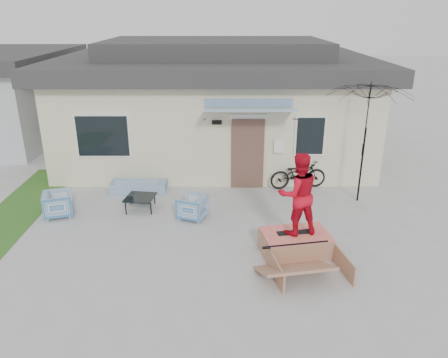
{
  "coord_description": "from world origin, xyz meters",
  "views": [
    {
      "loc": [
        0.28,
        -7.67,
        4.99
      ],
      "look_at": [
        0.3,
        1.8,
        1.3
      ],
      "focal_mm": 34.81,
      "sensor_mm": 36.0,
      "label": 1
    }
  ],
  "objects_px": {
    "coffee_table": "(141,203)",
    "skater": "(298,193)",
    "loveseat": "(139,182)",
    "skateboard": "(295,232)",
    "bicycle": "(298,171)",
    "skate_ramp": "(295,244)",
    "armchair_right": "(192,206)",
    "armchair_left": "(58,203)",
    "patio_umbrella": "(364,140)"
  },
  "relations": [
    {
      "from": "coffee_table",
      "to": "skater",
      "type": "height_order",
      "value": "skater"
    },
    {
      "from": "loveseat",
      "to": "skateboard",
      "type": "relative_size",
      "value": 1.99
    },
    {
      "from": "bicycle",
      "to": "skateboard",
      "type": "height_order",
      "value": "bicycle"
    },
    {
      "from": "skate_ramp",
      "to": "skater",
      "type": "distance_m",
      "value": 1.19
    },
    {
      "from": "loveseat",
      "to": "skateboard",
      "type": "distance_m",
      "value": 5.3
    },
    {
      "from": "armchair_right",
      "to": "skateboard",
      "type": "relative_size",
      "value": 0.84
    },
    {
      "from": "loveseat",
      "to": "bicycle",
      "type": "height_order",
      "value": "bicycle"
    },
    {
      "from": "bicycle",
      "to": "skater",
      "type": "bearing_deg",
      "value": 160.57
    },
    {
      "from": "coffee_table",
      "to": "bicycle",
      "type": "distance_m",
      "value": 4.7
    },
    {
      "from": "armchair_left",
      "to": "patio_umbrella",
      "type": "bearing_deg",
      "value": -100.43
    },
    {
      "from": "armchair_right",
      "to": "armchair_left",
      "type": "bearing_deg",
      "value": -72.28
    },
    {
      "from": "loveseat",
      "to": "coffee_table",
      "type": "relative_size",
      "value": 2.19
    },
    {
      "from": "patio_umbrella",
      "to": "skate_ramp",
      "type": "bearing_deg",
      "value": -127.81
    },
    {
      "from": "armchair_left",
      "to": "skate_ramp",
      "type": "bearing_deg",
      "value": -125.06
    },
    {
      "from": "armchair_left",
      "to": "skater",
      "type": "distance_m",
      "value": 6.21
    },
    {
      "from": "coffee_table",
      "to": "skater",
      "type": "xyz_separation_m",
      "value": [
        3.78,
        -2.22,
        1.25
      ]
    },
    {
      "from": "loveseat",
      "to": "bicycle",
      "type": "relative_size",
      "value": 0.94
    },
    {
      "from": "loveseat",
      "to": "patio_umbrella",
      "type": "bearing_deg",
      "value": 174.04
    },
    {
      "from": "armchair_right",
      "to": "skateboard",
      "type": "distance_m",
      "value": 2.91
    },
    {
      "from": "armchair_left",
      "to": "armchair_right",
      "type": "bearing_deg",
      "value": -109.5
    },
    {
      "from": "skate_ramp",
      "to": "skateboard",
      "type": "distance_m",
      "value": 0.27
    },
    {
      "from": "loveseat",
      "to": "patio_umbrella",
      "type": "height_order",
      "value": "patio_umbrella"
    },
    {
      "from": "coffee_table",
      "to": "skateboard",
      "type": "distance_m",
      "value": 4.4
    },
    {
      "from": "bicycle",
      "to": "loveseat",
      "type": "bearing_deg",
      "value": 84.16
    },
    {
      "from": "bicycle",
      "to": "patio_umbrella",
      "type": "distance_m",
      "value": 2.17
    },
    {
      "from": "bicycle",
      "to": "skate_ramp",
      "type": "distance_m",
      "value": 3.83
    },
    {
      "from": "armchair_left",
      "to": "patio_umbrella",
      "type": "relative_size",
      "value": 0.27
    },
    {
      "from": "armchair_left",
      "to": "bicycle",
      "type": "height_order",
      "value": "bicycle"
    },
    {
      "from": "loveseat",
      "to": "skater",
      "type": "bearing_deg",
      "value": 139.57
    },
    {
      "from": "armchair_right",
      "to": "bicycle",
      "type": "distance_m",
      "value": 3.64
    },
    {
      "from": "skate_ramp",
      "to": "skateboard",
      "type": "bearing_deg",
      "value": 90.0
    },
    {
      "from": "skate_ramp",
      "to": "armchair_left",
      "type": "bearing_deg",
      "value": 151.76
    },
    {
      "from": "loveseat",
      "to": "armchair_left",
      "type": "relative_size",
      "value": 2.24
    },
    {
      "from": "coffee_table",
      "to": "armchair_left",
      "type": "bearing_deg",
      "value": -169.41
    },
    {
      "from": "loveseat",
      "to": "skate_ramp",
      "type": "distance_m",
      "value": 5.33
    },
    {
      "from": "bicycle",
      "to": "skateboard",
      "type": "relative_size",
      "value": 2.11
    },
    {
      "from": "bicycle",
      "to": "armchair_left",
      "type": "bearing_deg",
      "value": 96.78
    },
    {
      "from": "armchair_left",
      "to": "skateboard",
      "type": "bearing_deg",
      "value": -124.67
    },
    {
      "from": "patio_umbrella",
      "to": "skateboard",
      "type": "relative_size",
      "value": 3.28
    },
    {
      "from": "loveseat",
      "to": "patio_umbrella",
      "type": "xyz_separation_m",
      "value": [
        6.24,
        -0.64,
        1.43
      ]
    },
    {
      "from": "armchair_left",
      "to": "skater",
      "type": "xyz_separation_m",
      "value": [
        5.83,
        -1.84,
        1.07
      ]
    },
    {
      "from": "armchair_left",
      "to": "patio_umbrella",
      "type": "xyz_separation_m",
      "value": [
        8.04,
        0.94,
        1.39
      ]
    },
    {
      "from": "armchair_right",
      "to": "bicycle",
      "type": "xyz_separation_m",
      "value": [
        3.02,
        2.01,
        0.2
      ]
    },
    {
      "from": "bicycle",
      "to": "patio_umbrella",
      "type": "bearing_deg",
      "value": -130.28
    },
    {
      "from": "armchair_left",
      "to": "skater",
      "type": "relative_size",
      "value": 0.4
    },
    {
      "from": "coffee_table",
      "to": "patio_umbrella",
      "type": "relative_size",
      "value": 0.28
    },
    {
      "from": "armchair_left",
      "to": "patio_umbrella",
      "type": "height_order",
      "value": "patio_umbrella"
    },
    {
      "from": "skateboard",
      "to": "coffee_table",
      "type": "bearing_deg",
      "value": 140.2
    },
    {
      "from": "skate_ramp",
      "to": "loveseat",
      "type": "bearing_deg",
      "value": 129.02
    },
    {
      "from": "patio_umbrella",
      "to": "armchair_right",
      "type": "bearing_deg",
      "value": -166.6
    }
  ]
}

